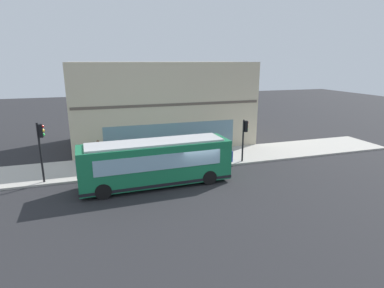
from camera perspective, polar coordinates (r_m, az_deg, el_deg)
name	(u,v)px	position (r m, az deg, el deg)	size (l,w,h in m)	color
ground	(199,183)	(21.79, 1.27, -7.11)	(120.00, 120.00, 0.00)	#262628
sidewalk_curb	(179,160)	(26.32, -2.31, -3.00)	(4.94, 40.00, 0.15)	#B2ADA3
building_corner	(161,103)	(32.02, -5.69, 7.45)	(8.91, 17.17, 8.10)	beige
city_bus_nearside	(156,163)	(21.08, -6.62, -3.48)	(2.88, 10.12, 3.07)	#197247
traffic_light_near_corner	(245,132)	(25.63, 9.63, 2.10)	(0.32, 0.49, 3.48)	black
traffic_light_down_block	(41,141)	(23.00, -25.91, 0.48)	(0.32, 0.49, 4.14)	black
fire_hydrant	(185,154)	(26.58, -1.34, -1.83)	(0.35, 0.35, 0.74)	gold
pedestrian_near_hydrant	(161,155)	(24.40, -5.77, -2.08)	(0.32, 0.32, 1.61)	#99994C
pedestrian_near_building_entrance	(101,154)	(25.65, -16.39, -1.82)	(0.32, 0.32, 1.58)	#3F8C4C
pedestrian_by_light_pole	(122,160)	(23.72, -12.68, -2.84)	(0.32, 0.32, 1.63)	#99994C
pedestrian_walking_along_curb	(98,149)	(26.74, -16.76, -0.88)	(0.32, 0.32, 1.79)	#3359A5
newspaper_vending_box	(230,156)	(25.85, 6.90, -2.21)	(0.44, 0.42, 0.90)	#263F99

